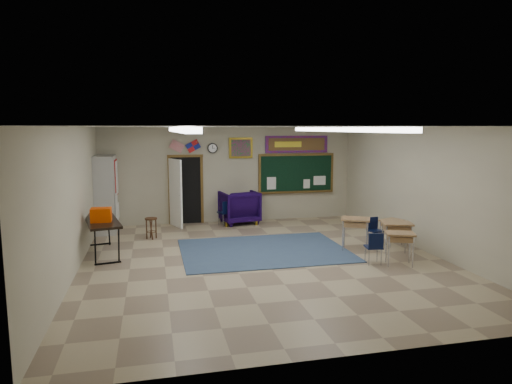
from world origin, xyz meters
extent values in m
plane|color=tan|center=(0.00, 0.00, 0.00)|extent=(9.00, 9.00, 0.00)
cube|color=#B3AD91|center=(0.00, 4.50, 1.50)|extent=(8.00, 0.04, 3.00)
cube|color=#B3AD91|center=(0.00, -4.50, 1.50)|extent=(8.00, 0.04, 3.00)
cube|color=#B3AD91|center=(-4.00, 0.00, 1.50)|extent=(0.04, 9.00, 3.00)
cube|color=#B3AD91|center=(4.00, 0.00, 1.50)|extent=(0.04, 9.00, 3.00)
cube|color=silver|center=(0.00, 0.00, 3.00)|extent=(8.00, 9.00, 0.04)
cube|color=#324860|center=(0.20, 0.80, 0.01)|extent=(4.00, 3.00, 0.02)
cube|color=black|center=(-1.40, 4.49, 1.05)|extent=(0.95, 0.04, 2.10)
cube|color=white|center=(-1.75, 4.05, 1.03)|extent=(0.35, 0.86, 2.05)
cube|color=brown|center=(2.20, 4.47, 1.50)|extent=(2.55, 0.05, 1.30)
cube|color=black|center=(2.20, 4.46, 1.50)|extent=(2.40, 0.03, 1.15)
cube|color=brown|center=(2.20, 4.41, 0.90)|extent=(2.40, 0.12, 0.04)
cube|color=#AA150E|center=(2.20, 4.47, 2.45)|extent=(2.10, 0.04, 0.55)
cube|color=brown|center=(2.20, 4.46, 2.45)|extent=(1.90, 0.03, 0.40)
cube|color=olive|center=(0.35, 4.47, 2.35)|extent=(0.75, 0.05, 0.65)
cube|color=#A51466|center=(0.35, 4.46, 2.35)|extent=(0.62, 0.03, 0.52)
cylinder|color=black|center=(-0.55, 4.47, 2.35)|extent=(0.32, 0.05, 0.32)
cylinder|color=white|center=(-0.55, 4.45, 2.35)|extent=(0.26, 0.02, 0.26)
cube|color=#A3A39F|center=(-3.72, 3.85, 1.10)|extent=(0.55, 1.25, 2.20)
imported|color=black|center=(0.21, 4.15, 0.52)|extent=(1.27, 1.29, 1.03)
cube|color=olive|center=(2.38, 0.33, 0.78)|extent=(0.83, 0.76, 0.04)
cube|color=olive|center=(2.38, 0.33, 0.67)|extent=(0.71, 0.65, 0.13)
cube|color=olive|center=(3.52, 0.62, 0.64)|extent=(0.67, 0.60, 0.04)
cube|color=olive|center=(3.52, 0.62, 0.55)|extent=(0.57, 0.51, 0.11)
cube|color=olive|center=(2.79, -1.01, 0.71)|extent=(0.72, 0.63, 0.04)
cube|color=olive|center=(2.79, -1.01, 0.61)|extent=(0.62, 0.54, 0.12)
cube|color=olive|center=(3.12, -0.32, 0.77)|extent=(0.77, 0.65, 0.04)
cube|color=olive|center=(3.12, -0.32, 0.66)|extent=(0.66, 0.55, 0.13)
cube|color=black|center=(-3.61, 1.37, 0.81)|extent=(1.07, 2.13, 0.06)
cube|color=#EA3B04|center=(-3.58, 1.09, 1.00)|extent=(0.45, 0.34, 0.32)
cylinder|color=#472715|center=(-2.48, 2.66, 0.55)|extent=(0.32, 0.32, 0.04)
torus|color=#472715|center=(-2.48, 2.66, 0.19)|extent=(0.27, 0.27, 0.02)
camera|label=1|loc=(-2.41, -9.72, 2.98)|focal=32.00mm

